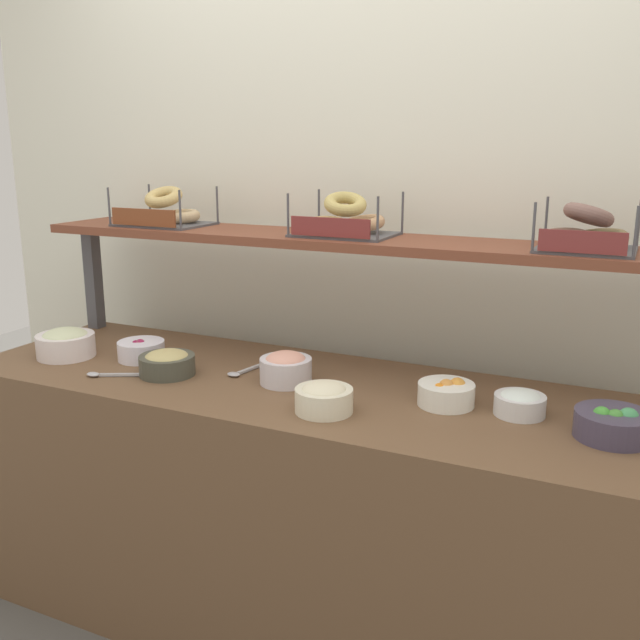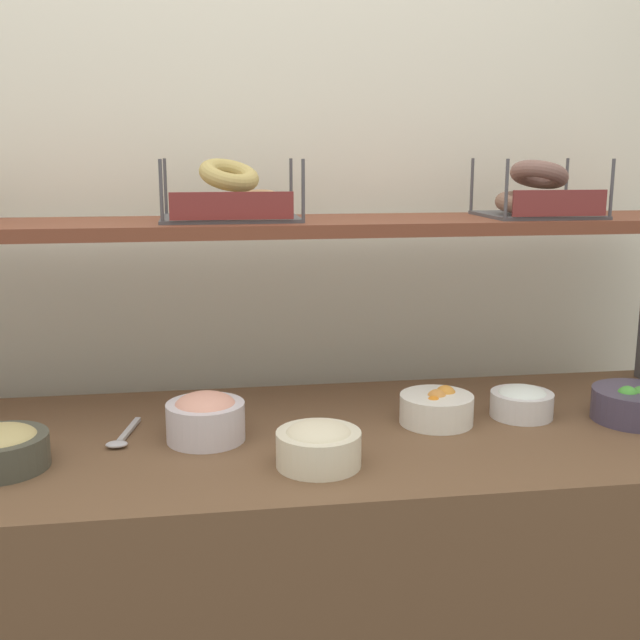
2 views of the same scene
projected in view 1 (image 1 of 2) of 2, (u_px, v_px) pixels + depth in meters
The scene contains 18 objects.
ground_plane at pixel (309, 623), 2.39m from camera, with size 8.00×8.00×0.00m, color #595651.
back_wall at pixel (374, 249), 2.58m from camera, with size 3.50×0.06×2.40m, color white.
deli_counter at pixel (308, 510), 2.29m from camera, with size 2.30×0.70×0.85m, color brown.
shelf_riser_left at pixel (93, 279), 2.82m from camera, with size 0.05×0.05×0.40m, color #4C4C51.
upper_shelf at pixel (344, 241), 2.32m from camera, with size 2.26×0.32×0.03m, color brown.
bowl_hummus at pixel (167, 363), 2.27m from camera, with size 0.18×0.18×0.08m.
bowl_beet_salad at pixel (141, 350), 2.43m from camera, with size 0.16×0.16×0.07m.
bowl_potato_salad at pixel (324, 397), 1.96m from camera, with size 0.16×0.16×0.09m.
bowl_fruit_salad at pixel (447, 393), 2.01m from camera, with size 0.16×0.16×0.08m.
bowl_scallion_spread at pixel (66, 343), 2.46m from camera, with size 0.20×0.20×0.10m.
bowl_lox_spread at pixel (286, 368), 2.19m from camera, with size 0.16×0.16×0.10m.
bowl_veggie_mix at pixel (613, 424), 1.78m from camera, with size 0.19×0.19×0.08m.
bowl_cream_cheese at pixel (520, 403), 1.94m from camera, with size 0.14×0.14×0.07m.
serving_spoon_near_plate at pixel (106, 374), 2.26m from camera, with size 0.17×0.09×0.01m.
serving_spoon_by_edge at pixel (242, 371), 2.29m from camera, with size 0.06×0.17×0.01m.
bagel_basket_plain at pixel (163, 213), 2.60m from camera, with size 0.32×0.25×0.15m.
bagel_basket_sesame at pixel (345, 221), 2.31m from camera, with size 0.32×0.26×0.15m.
bagel_basket_poppy at pixel (586, 234), 1.98m from camera, with size 0.27×0.26×0.14m.
Camera 1 is at (0.92, -1.85, 1.58)m, focal length 39.74 mm.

